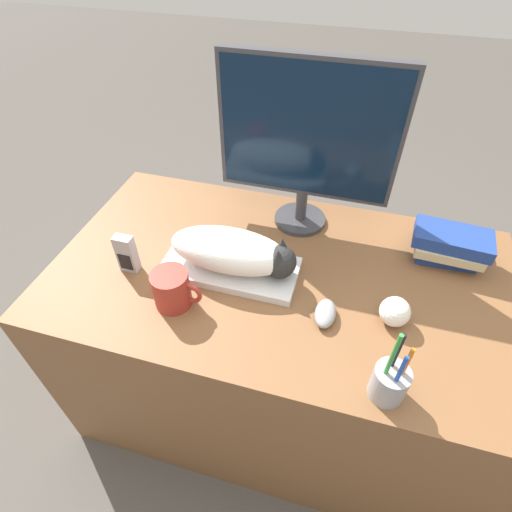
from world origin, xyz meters
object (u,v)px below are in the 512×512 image
Objects in this scene: keyboard at (230,268)px; coffee_mug at (172,289)px; pen_cup at (390,382)px; computer_mouse at (325,313)px; baseball at (395,312)px; cat at (236,252)px; monitor at (308,138)px; phone at (127,254)px; book_stack at (449,244)px.

coffee_mug reaches higher than keyboard.
pen_cup is at bearing -11.49° from coffee_mug.
keyboard is 0.19m from coffee_mug.
baseball reaches higher than computer_mouse.
coffee_mug is 0.57m from pen_cup.
monitor is at bearing 65.18° from cat.
keyboard is 2.91× the size of coffee_mug.
pen_cup is (0.56, -0.11, -0.00)m from coffee_mug.
baseball reaches higher than keyboard.
phone is at bearing 177.75° from computer_mouse.
pen_cup is at bearing -31.75° from cat.
phone reaches higher than book_stack.
cat reaches higher than baseball.
monitor is (0.13, 0.28, 0.22)m from cat.
monitor is 3.89× the size of coffee_mug.
cat is 0.44m from baseball.
cat reaches higher than keyboard.
pen_cup is at bearing -14.91° from phone.
cat is 0.70× the size of monitor.
phone reaches higher than baseball.
monitor reaches higher than book_stack.
monitor is (0.15, 0.28, 0.29)m from keyboard.
pen_cup is (0.30, -0.55, -0.25)m from monitor.
computer_mouse is at bearing -133.92° from book_stack.
pen_cup reaches higher than coffee_mug.
monitor is 0.67m from pen_cup.
monitor is 2.35× the size of pen_cup.
cat is at bearing 0.00° from keyboard.
monitor is at bearing 61.98° from keyboard.
monitor is 5.49× the size of computer_mouse.
baseball is (0.31, -0.34, -0.26)m from monitor.
cat is 4.70× the size of baseball.
coffee_mug reaches higher than baseball.
cat is 2.72× the size of coffee_mug.
book_stack reaches higher than computer_mouse.
keyboard is 0.30m from phone.
coffee_mug is (-0.11, -0.15, 0.04)m from keyboard.
cat is at bearing 13.37° from phone.
pen_cup is (0.45, -0.27, 0.04)m from keyboard.
monitor is 0.49m from computer_mouse.
keyboard is 1.07× the size of cat.
cat is at bearing -114.82° from monitor.
cat is 0.20m from coffee_mug.
coffee_mug is at bearing -171.42° from computer_mouse.
book_stack is at bearing 18.80° from phone.
phone is at bearing 165.09° from pen_cup.
monitor reaches higher than keyboard.
cat is at bearing 148.25° from pen_cup.
monitor reaches higher than cat.
keyboard is 0.07m from cat.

